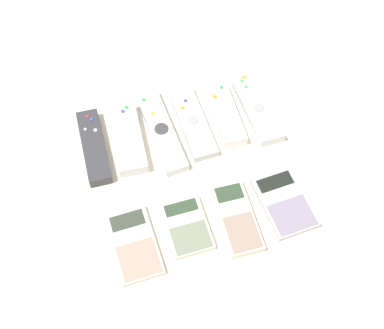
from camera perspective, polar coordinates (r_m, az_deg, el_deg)
name	(u,v)px	position (r m, az deg, el deg)	size (l,w,h in m)	color
ground_plane	(196,180)	(1.05, 0.45, -1.70)	(3.00, 3.00, 0.00)	beige
remote_0	(94,147)	(1.09, -10.42, 1.85)	(0.05, 0.17, 0.03)	#333338
remote_1	(128,139)	(1.09, -6.89, 2.77)	(0.07, 0.17, 0.03)	silver
remote_2	(162,132)	(1.10, -3.27, 3.53)	(0.06, 0.21, 0.02)	silver
remote_3	(193,123)	(1.11, 0.11, 4.44)	(0.06, 0.18, 0.02)	#B7B7BC
remote_4	(225,114)	(1.12, 3.52, 5.37)	(0.05, 0.16, 0.03)	white
remote_5	(256,107)	(1.14, 6.86, 6.08)	(0.06, 0.19, 0.03)	silver
calculator_0	(134,245)	(0.99, -6.18, -8.49)	(0.08, 0.14, 0.01)	beige
calculator_1	(187,227)	(0.99, -0.56, -6.66)	(0.08, 0.11, 0.01)	beige
calculator_2	(237,218)	(1.00, 4.79, -5.71)	(0.07, 0.15, 0.02)	beige
calculator_3	(285,203)	(1.03, 9.86, -4.06)	(0.09, 0.14, 0.01)	#B2B2B7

